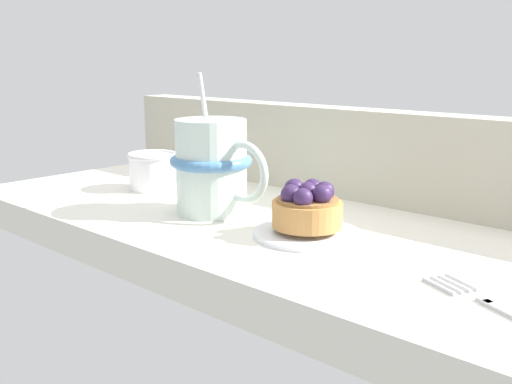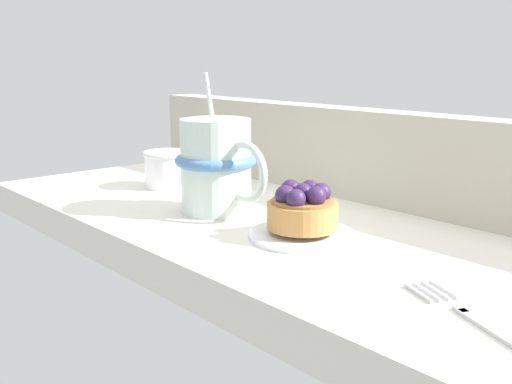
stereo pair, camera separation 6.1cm
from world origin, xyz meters
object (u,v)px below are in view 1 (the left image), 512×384
at_px(dessert_plate, 307,232).
at_px(coffee_mug, 213,166).
at_px(sugar_bowl, 153,170).
at_px(raspberry_tart, 307,207).

bearing_deg(dessert_plate, coffee_mug, 179.88).
relative_size(coffee_mug, sugar_bowl, 2.34).
relative_size(raspberry_tart, sugar_bowl, 1.04).
bearing_deg(sugar_bowl, raspberry_tart, -6.68).
xyz_separation_m(raspberry_tart, coffee_mug, (-0.13, 0.00, 0.02)).
distance_m(coffee_mug, sugar_bowl, 0.15).
bearing_deg(raspberry_tart, dessert_plate, -25.62).
bearing_deg(sugar_bowl, coffee_mug, -12.42).
relative_size(dessert_plate, raspberry_tart, 1.53).
bearing_deg(dessert_plate, sugar_bowl, 173.30).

